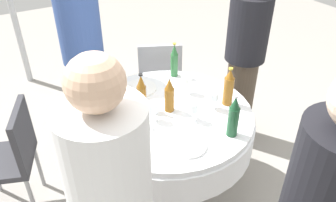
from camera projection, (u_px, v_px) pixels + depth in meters
ground_plane at (168, 184)px, 2.82m from camera, size 10.00×10.00×0.00m
dining_table at (168, 128)px, 2.50m from camera, size 1.23×1.23×0.74m
bottle_amber_west at (142, 93)px, 2.37m from camera, size 0.07×0.07×0.28m
bottle_green_near at (174, 61)px, 2.76m from camera, size 0.06×0.06×0.29m
bottle_dark_green_inner at (234, 117)px, 2.12m from camera, size 0.07×0.07×0.30m
bottle_green_rear at (125, 107)px, 2.25m from camera, size 0.06×0.06×0.26m
bottle_amber_left at (229, 88)px, 2.42m from camera, size 0.07×0.07×0.29m
bottle_amber_front at (169, 95)px, 2.36m from camera, size 0.07×0.07×0.27m
wine_glass_rear at (153, 108)px, 2.27m from camera, size 0.07×0.07×0.14m
wine_glass_left at (213, 97)px, 2.39m from camera, size 0.08×0.08×0.14m
wine_glass_front at (186, 81)px, 2.56m from camera, size 0.07×0.07×0.14m
wine_glass_east at (193, 108)px, 2.28m from camera, size 0.07×0.07×0.14m
plate_south at (140, 88)px, 2.66m from camera, size 0.26×0.26×0.02m
plate_far at (189, 146)px, 2.09m from camera, size 0.21×0.21×0.02m
knife_near at (202, 84)px, 2.72m from camera, size 0.18×0.03×0.00m
folded_napkin at (111, 132)px, 2.20m from camera, size 0.16×0.16×0.02m
person_near at (244, 58)px, 2.90m from camera, size 0.34×0.34×1.59m
person_rear at (84, 59)px, 2.82m from camera, size 0.34×0.34×1.65m
chair_front at (13, 153)px, 2.38m from camera, size 0.51×0.51×0.87m
chair_east at (160, 74)px, 3.30m from camera, size 0.53×0.53×0.87m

